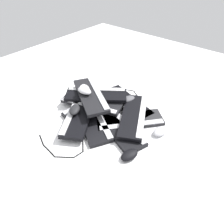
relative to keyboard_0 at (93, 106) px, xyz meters
The scene contains 19 objects.
ground_plane 0.25m from the keyboard_0, behind, with size 3.20×3.20×0.00m, color white.
keyboard_0 is the anchor object (origin of this frame).
keyboard_1 0.15m from the keyboard_0, 132.91° to the left, with size 0.46×0.35×0.03m.
keyboard_2 0.28m from the keyboard_0, 169.14° to the left, with size 0.46×0.29×0.03m.
keyboard_3 0.30m from the keyboard_0, behind, with size 0.40×0.43×0.03m.
keyboard_4 0.25m from the keyboard_0, 128.74° to the right, with size 0.46×0.27×0.03m.
keyboard_5 0.03m from the keyboard_0, ahead, with size 0.46×0.28×0.03m.
keyboard_6 0.15m from the keyboard_0, 98.56° to the left, with size 0.36×0.45×0.03m.
keyboard_7 0.09m from the keyboard_0, 70.14° to the right, with size 0.44×0.39×0.03m.
keyboard_8 0.09m from the keyboard_0, ahead, with size 0.46×0.35×0.03m.
keyboard_9 0.32m from the keyboard_0, 165.95° to the right, with size 0.34×0.46×0.03m.
mouse_0 0.51m from the keyboard_0, behind, with size 0.11×0.07×0.04m, color #B7B7BC.
mouse_1 0.50m from the keyboard_0, 157.86° to the left, with size 0.11×0.07×0.04m, color black.
mouse_2 0.17m from the keyboard_0, 88.13° to the left, with size 0.11×0.07×0.04m, color black.
mouse_3 0.14m from the keyboard_0, 24.23° to the left, with size 0.11×0.07×0.04m, color #B7B7BC.
mouse_4 0.14m from the keyboard_0, ahead, with size 0.11×0.07×0.04m, color silver.
mouse_5 0.26m from the keyboard_0, 131.75° to the right, with size 0.11×0.07×0.04m, color #4C4C51.
cable_0 0.22m from the keyboard_0, 107.27° to the right, with size 0.26×0.43×0.01m.
cable_1 0.42m from the keyboard_0, 108.47° to the left, with size 0.31×0.21×0.01m.
Camera 1 is at (-0.59, 0.79, 0.91)m, focal length 32.00 mm.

